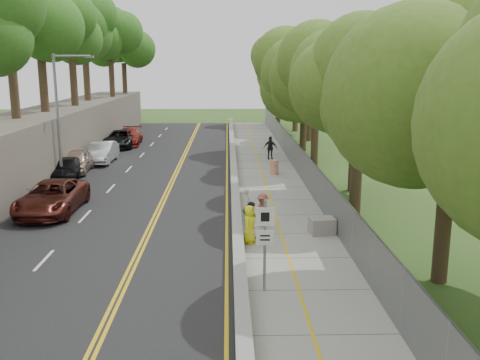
{
  "coord_description": "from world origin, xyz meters",
  "views": [
    {
      "loc": [
        -0.14,
        -19.48,
        7.41
      ],
      "look_at": [
        0.5,
        8.0,
        1.4
      ],
      "focal_mm": 40.0,
      "sensor_mm": 36.0,
      "label": 1
    }
  ],
  "objects_px": {
    "car_2": "(52,197)",
    "painter_0": "(249,224)",
    "construction_barrel": "(274,167)",
    "signpost": "(265,236)",
    "person_far": "(270,148)",
    "concrete_block": "(322,226)",
    "streetlight": "(61,109)"
  },
  "relations": [
    {
      "from": "painter_0",
      "to": "person_far",
      "type": "bearing_deg",
      "value": 14.04
    },
    {
      "from": "concrete_block",
      "to": "construction_barrel",
      "type": "bearing_deg",
      "value": 94.41
    },
    {
      "from": "signpost",
      "to": "painter_0",
      "type": "bearing_deg",
      "value": 93.56
    },
    {
      "from": "streetlight",
      "to": "person_far",
      "type": "bearing_deg",
      "value": 29.29
    },
    {
      "from": "construction_barrel",
      "to": "painter_0",
      "type": "bearing_deg",
      "value": -99.01
    },
    {
      "from": "painter_0",
      "to": "car_2",
      "type": "bearing_deg",
      "value": 84.05
    },
    {
      "from": "construction_barrel",
      "to": "car_2",
      "type": "height_order",
      "value": "car_2"
    },
    {
      "from": "car_2",
      "to": "painter_0",
      "type": "distance_m",
      "value": 10.94
    },
    {
      "from": "painter_0",
      "to": "concrete_block",
      "type": "bearing_deg",
      "value": -48.71
    },
    {
      "from": "streetlight",
      "to": "construction_barrel",
      "type": "bearing_deg",
      "value": 8.45
    },
    {
      "from": "streetlight",
      "to": "car_2",
      "type": "bearing_deg",
      "value": -78.56
    },
    {
      "from": "signpost",
      "to": "car_2",
      "type": "height_order",
      "value": "signpost"
    },
    {
      "from": "car_2",
      "to": "painter_0",
      "type": "bearing_deg",
      "value": -26.6
    },
    {
      "from": "concrete_block",
      "to": "person_far",
      "type": "xyz_separation_m",
      "value": [
        -0.8,
        18.66,
        0.55
      ]
    },
    {
      "from": "signpost",
      "to": "painter_0",
      "type": "distance_m",
      "value": 4.95
    },
    {
      "from": "signpost",
      "to": "construction_barrel",
      "type": "distance_m",
      "value": 19.17
    },
    {
      "from": "streetlight",
      "to": "painter_0",
      "type": "distance_m",
      "value": 16.99
    },
    {
      "from": "construction_barrel",
      "to": "car_2",
      "type": "bearing_deg",
      "value": -142.45
    },
    {
      "from": "painter_0",
      "to": "signpost",
      "type": "bearing_deg",
      "value": -155.37
    },
    {
      "from": "signpost",
      "to": "painter_0",
      "type": "relative_size",
      "value": 1.9
    },
    {
      "from": "streetlight",
      "to": "painter_0",
      "type": "bearing_deg",
      "value": -47.41
    },
    {
      "from": "construction_barrel",
      "to": "concrete_block",
      "type": "bearing_deg",
      "value": -85.59
    },
    {
      "from": "construction_barrel",
      "to": "car_2",
      "type": "relative_size",
      "value": 0.17
    },
    {
      "from": "person_far",
      "to": "construction_barrel",
      "type": "bearing_deg",
      "value": 104.2
    },
    {
      "from": "signpost",
      "to": "painter_0",
      "type": "height_order",
      "value": "signpost"
    },
    {
      "from": "painter_0",
      "to": "person_far",
      "type": "xyz_separation_m",
      "value": [
        2.45,
        19.86,
        0.09
      ]
    },
    {
      "from": "car_2",
      "to": "painter_0",
      "type": "xyz_separation_m",
      "value": [
        9.75,
        -4.97,
        0.04
      ]
    },
    {
      "from": "car_2",
      "to": "concrete_block",
      "type": "bearing_deg",
      "value": -15.77
    },
    {
      "from": "concrete_block",
      "to": "signpost",
      "type": "bearing_deg",
      "value": -116.14
    },
    {
      "from": "signpost",
      "to": "concrete_block",
      "type": "xyz_separation_m",
      "value": [
        2.95,
        6.02,
        -1.56
      ]
    },
    {
      "from": "construction_barrel",
      "to": "signpost",
      "type": "bearing_deg",
      "value": -95.86
    },
    {
      "from": "car_2",
      "to": "person_far",
      "type": "xyz_separation_m",
      "value": [
        12.2,
        14.89,
        0.13
      ]
    }
  ]
}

